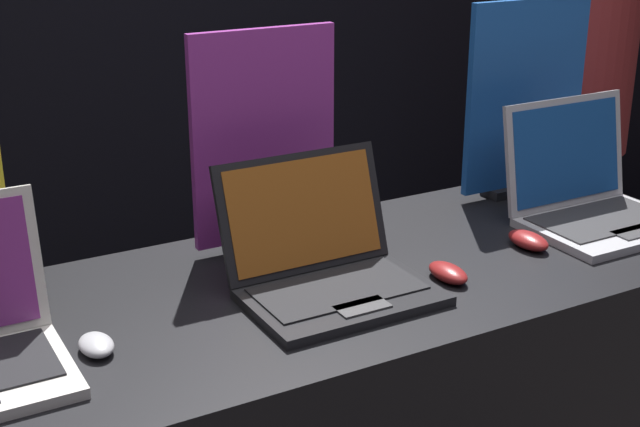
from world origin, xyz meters
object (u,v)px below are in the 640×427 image
mouse_front (96,345)px  person_bystander (578,128)px  laptop_middle (326,263)px  promo_stand_back (525,103)px  mouse_middle (448,273)px  promo_stand_middle (264,146)px  laptop_back (591,196)px  mouse_back (528,240)px

mouse_front → person_bystander: size_ratio=0.05×
laptop_middle → promo_stand_back: 0.83m
laptop_middle → mouse_middle: bearing=-18.2°
mouse_front → promo_stand_middle: (0.49, 0.30, 0.22)m
mouse_middle → promo_stand_middle: size_ratio=0.22×
mouse_middle → laptop_back: (0.51, 0.11, 0.05)m
mouse_front → person_bystander: bearing=21.1°
laptop_middle → mouse_back: (0.52, -0.03, -0.04)m
laptop_middle → laptop_back: (0.76, 0.03, 0.01)m
promo_stand_middle → mouse_front: bearing=-148.0°
laptop_back → promo_stand_middle: bearing=161.6°
laptop_middle → promo_stand_back: bearing=20.5°
laptop_middle → mouse_middle: laptop_middle is taller
laptop_middle → mouse_middle: size_ratio=3.44×
promo_stand_middle → laptop_back: size_ratio=1.32×
mouse_back → laptop_back: bearing=12.4°
promo_stand_middle → promo_stand_back: size_ratio=0.97×
person_bystander → promo_stand_back: bearing=-146.6°
promo_stand_middle → promo_stand_back: bearing=0.4°
promo_stand_back → mouse_back: bearing=-127.9°
mouse_back → mouse_front: bearing=179.8°
mouse_front → laptop_middle: laptop_middle is taller
laptop_back → promo_stand_back: 0.31m
mouse_front → laptop_middle: (0.49, 0.02, 0.05)m
mouse_front → mouse_middle: 0.74m
mouse_middle → promo_stand_middle: promo_stand_middle is taller
mouse_middle → mouse_back: bearing=11.4°
laptop_middle → promo_stand_middle: bearing=90.0°
promo_stand_middle → mouse_back: size_ratio=4.33×
laptop_middle → mouse_back: size_ratio=3.28×
laptop_back → mouse_middle: bearing=-168.1°
mouse_middle → promo_stand_back: size_ratio=0.21×
mouse_middle → promo_stand_middle: bearing=124.5°
mouse_middle → promo_stand_back: 0.67m
mouse_front → promo_stand_middle: size_ratio=0.19×
mouse_middle → person_bystander: person_bystander is taller
laptop_middle → promo_stand_back: size_ratio=0.73×
promo_stand_middle → laptop_back: promo_stand_middle is taller
laptop_middle → mouse_front: bearing=-177.1°
mouse_front → promo_stand_middle: bearing=32.0°
laptop_back → promo_stand_back: size_ratio=0.73×
mouse_middle → laptop_back: 0.53m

